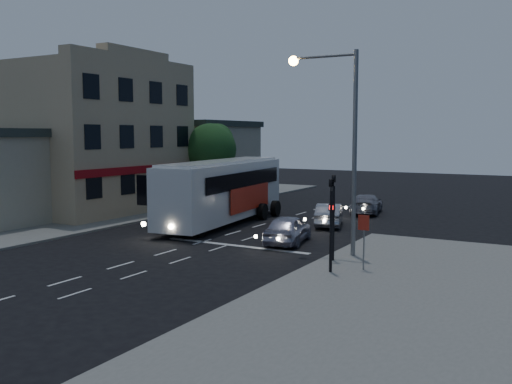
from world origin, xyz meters
The scene contains 15 objects.
ground centered at (0.00, 0.00, 0.00)m, with size 120.00×120.00×0.00m, color black.
sidewalk_near centered at (13.00, -4.00, 0.06)m, with size 12.00×24.00×0.12m, color slate.
sidewalk_far centered at (-13.00, 8.00, 0.06)m, with size 12.00×50.00×0.12m, color slate.
road_markings centered at (1.29, 3.31, 0.00)m, with size 8.00×30.55×0.01m.
tour_bus centered at (-2.27, 7.53, 2.11)m, with size 4.14×12.93×3.89m.
car_suv centered at (3.98, 3.80, 0.73)m, with size 1.72×4.28×1.46m, color #9E9EB3.
car_sedan_a centered at (3.72, 9.94, 0.68)m, with size 1.43×4.11×1.35m, color #ABACB5.
car_sedan_b centered at (3.93, 16.24, 0.67)m, with size 1.88×4.62×1.34m, color gray.
traffic_signal_main centered at (7.60, 0.78, 2.42)m, with size 0.25×0.35×4.10m.
traffic_signal_side centered at (8.30, -1.20, 2.42)m, with size 0.18×0.15×4.10m.
regulatory_sign centered at (9.30, -0.24, 1.60)m, with size 0.45×0.12×2.20m.
streetlight centered at (7.34, 2.20, 5.73)m, with size 3.32×0.44×9.00m.
main_building centered at (-13.96, 8.00, 5.16)m, with size 10.12×12.00×11.00m.
low_building_north centered at (-13.50, 20.00, 3.39)m, with size 9.40×9.40×6.50m.
street_tree centered at (-8.21, 15.02, 4.50)m, with size 4.00×4.00×6.20m.
Camera 1 is at (16.48, -21.69, 5.50)m, focal length 40.00 mm.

